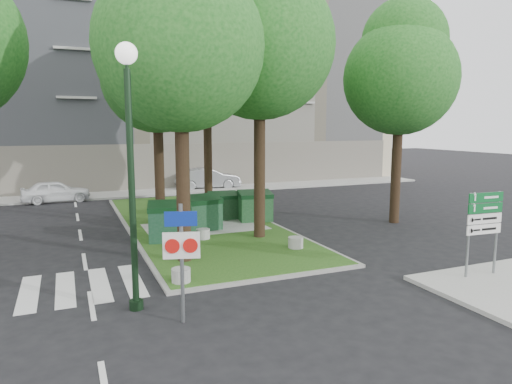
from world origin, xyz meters
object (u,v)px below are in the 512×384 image
traffic_sign_pole (182,247)px  tree_median_mid (158,67)px  bollard_left (181,275)px  directional_sign (484,221)px  dumpster_d (255,206)px  car_white (56,191)px  tree_median_far (208,51)px  street_lamp (130,146)px  dumpster_b (201,213)px  dumpster_c (224,206)px  litter_bin (247,208)px  bollard_mid (203,234)px  tree_median_near_left (182,30)px  dumpster_a (170,222)px  car_silver (208,178)px  tree_street_right (401,68)px  tree_median_near_right (261,29)px  bollard_right (296,242)px

traffic_sign_pole → tree_median_mid: bearing=97.0°
bollard_left → directional_sign: (8.20, -2.80, 1.43)m
dumpster_d → car_white: (-8.51, 9.89, -0.15)m
tree_median_far → street_lamp: 14.66m
directional_sign → car_white: 22.75m
tree_median_mid → dumpster_b: tree_median_mid is taller
dumpster_b → dumpster_c: 2.38m
dumpster_c → litter_bin: size_ratio=2.26×
dumpster_b → bollard_mid: dumpster_b is taller
bollard_mid → litter_bin: size_ratio=0.83×
tree_median_far → car_white: (-7.80, 5.16, -7.68)m
tree_median_far → dumpster_c: (-0.46, -3.76, -7.59)m
tree_median_near_left → traffic_sign_pole: size_ratio=3.84×
dumpster_c → dumpster_d: 1.52m
directional_sign → car_white: (-11.62, 19.53, -1.10)m
dumpster_a → directional_sign: 10.67m
tree_median_mid → litter_bin: 7.73m
bollard_left → car_silver: bearing=71.0°
traffic_sign_pole → directional_sign: 8.74m
tree_street_right → litter_bin: bearing=147.2°
dumpster_a → dumpster_c: 4.42m
dumpster_c → bollard_mid: size_ratio=2.72×
bollard_mid → traffic_sign_pole: (-2.47, -6.87, 1.45)m
dumpster_c → street_lamp: 10.94m
bollard_mid → street_lamp: street_lamp is taller
dumpster_d → litter_bin: (0.20, 1.52, -0.35)m
tree_median_far → directional_sign: (3.82, -14.36, -6.58)m
traffic_sign_pole → litter_bin: bearing=77.4°
litter_bin → street_lamp: size_ratio=0.10×
dumpster_d → dumpster_c: bearing=149.4°
tree_median_near_right → litter_bin: tree_median_near_right is taller
dumpster_b → bollard_right: 4.73m
dumpster_a → bollard_mid: bearing=0.3°
dumpster_d → bollard_right: bearing=-86.7°
tree_median_mid → car_white: bearing=119.4°
tree_median_far → dumpster_c: 8.48m
tree_median_far → traffic_sign_pole: (-4.91, -13.93, -6.56)m
dumpster_a → car_white: dumpster_a is taller
dumpster_b → litter_bin: bearing=30.4°
car_silver → dumpster_d: bearing=177.8°
litter_bin → traffic_sign_pole: traffic_sign_pole is taller
directional_sign → tree_street_right: bearing=71.7°
bollard_left → dumpster_a: bearing=81.3°
dumpster_c → car_silver: size_ratio=0.32×
tree_street_right → dumpster_a: (-10.46, 0.20, -6.15)m
street_lamp → car_silver: street_lamp is taller
dumpster_c → bollard_left: 8.74m
bollard_right → litter_bin: size_ratio=0.85×
tree_median_near_right → car_white: (-7.60, 12.66, -7.34)m
dumpster_c → dumpster_d: dumpster_d is taller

